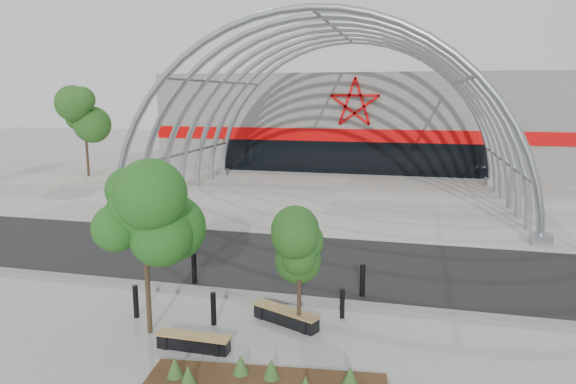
{
  "coord_description": "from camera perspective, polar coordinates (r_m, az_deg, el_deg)",
  "views": [
    {
      "loc": [
        4.61,
        -14.79,
        6.29
      ],
      "look_at": [
        0.0,
        4.0,
        2.6
      ],
      "focal_mm": 32.0,
      "sensor_mm": 36.0,
      "label": 1
    }
  ],
  "objects": [
    {
      "name": "bollard_3",
      "position": [
        16.53,
        8.27,
        -9.71
      ],
      "size": [
        0.17,
        0.17,
        1.06
      ],
      "primitive_type": "cylinder",
      "color": "black",
      "rests_on": "ground"
    },
    {
      "name": "arena_building",
      "position": [
        48.51,
        8.41,
        7.96
      ],
      "size": [
        34.0,
        15.24,
        8.0
      ],
      "color": "slate",
      "rests_on": "ground"
    },
    {
      "name": "bollard_2",
      "position": [
        14.66,
        -8.29,
        -12.71
      ],
      "size": [
        0.15,
        0.15,
        0.94
      ],
      "primitive_type": "cylinder",
      "color": "black",
      "rests_on": "ground"
    },
    {
      "name": "street_tree_1",
      "position": [
        13.58,
        1.26,
        -5.99
      ],
      "size": [
        1.39,
        1.39,
        3.3
      ],
      "color": "black",
      "rests_on": "ground"
    },
    {
      "name": "bench_1",
      "position": [
        14.66,
        -0.25,
        -13.7
      ],
      "size": [
        2.08,
        1.24,
        0.43
      ],
      "color": "black",
      "rests_on": "ground"
    },
    {
      "name": "road",
      "position": [
        19.88,
        -0.35,
        -7.62
      ],
      "size": [
        140.0,
        7.0,
        0.02
      ],
      "primitive_type": "cube",
      "color": "black",
      "rests_on": "ground"
    },
    {
      "name": "planting_bed",
      "position": [
        11.88,
        -2.96,
        -20.43
      ],
      "size": [
        5.46,
        2.23,
        0.56
      ],
      "color": "#3A2817",
      "rests_on": "ground"
    },
    {
      "name": "vault_canopy",
      "position": [
        31.27,
        5.03,
        -0.82
      ],
      "size": [
        20.8,
        15.8,
        20.36
      ],
      "color": "#91979B",
      "rests_on": "ground"
    },
    {
      "name": "bollard_1",
      "position": [
        15.58,
        -16.55,
        -11.57
      ],
      "size": [
        0.15,
        0.15,
        0.95
      ],
      "primitive_type": "cylinder",
      "color": "black",
      "rests_on": "ground"
    },
    {
      "name": "street_tree_0",
      "position": [
        13.74,
        -15.67,
        -3.35
      ],
      "size": [
        1.85,
        1.85,
        4.21
      ],
      "color": "#2C2316",
      "rests_on": "ground"
    },
    {
      "name": "ground",
      "position": [
        16.72,
        -3.34,
        -11.32
      ],
      "size": [
        140.0,
        140.0,
        0.0
      ],
      "primitive_type": "plane",
      "color": "#979792",
      "rests_on": "ground"
    },
    {
      "name": "bollard_4",
      "position": [
        15.01,
        6.06,
        -12.24
      ],
      "size": [
        0.14,
        0.14,
        0.86
      ],
      "primitive_type": "cylinder",
      "color": "black",
      "rests_on": "ground"
    },
    {
      "name": "forecourt",
      "position": [
        31.27,
        5.03,
        -0.81
      ],
      "size": [
        60.0,
        17.0,
        0.04
      ],
      "primitive_type": "cube",
      "color": "#A09C91",
      "rests_on": "ground"
    },
    {
      "name": "bollard_0",
      "position": [
        17.71,
        -10.39,
        -8.35
      ],
      "size": [
        0.17,
        0.17,
        1.07
      ],
      "primitive_type": "cylinder",
      "color": "black",
      "rests_on": "ground"
    },
    {
      "name": "bg_tree_0",
      "position": [
        42.65,
        -21.68,
        7.82
      ],
      "size": [
        3.0,
        3.0,
        6.45
      ],
      "color": "black",
      "rests_on": "ground"
    },
    {
      "name": "kerb",
      "position": [
        16.47,
        -3.6,
        -11.44
      ],
      "size": [
        60.0,
        0.5,
        0.12
      ],
      "primitive_type": "cube",
      "color": "slate",
      "rests_on": "ground"
    },
    {
      "name": "bench_0",
      "position": [
        13.56,
        -10.46,
        -16.11
      ],
      "size": [
        1.9,
        0.43,
        0.4
      ],
      "color": "black",
      "rests_on": "ground"
    }
  ]
}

